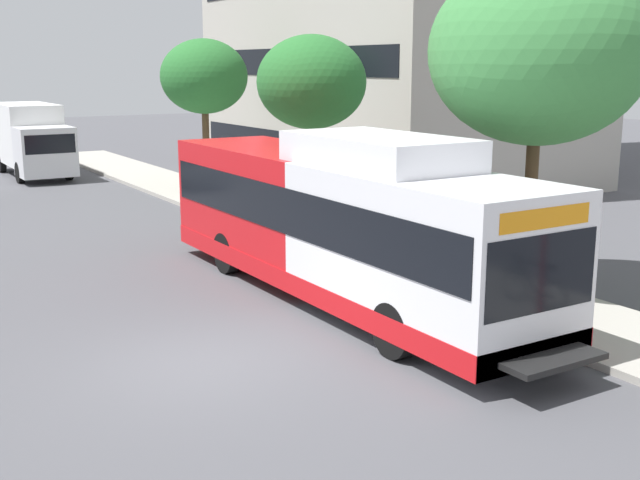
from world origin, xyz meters
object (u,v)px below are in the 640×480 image
Objects in this scene: street_tree_near_stop at (539,52)px; box_truck_background at (31,138)px; street_tree_far_block at (204,77)px; street_tree_mid_block at (311,83)px; transit_bus at (339,222)px.

street_tree_near_stop is 1.01× the size of box_truck_background.
street_tree_mid_block is at bearing -91.90° from street_tree_far_block.
box_truck_background is (-4.78, 16.96, -2.72)m from street_tree_mid_block.
street_tree_far_block is at bearing 89.56° from street_tree_near_stop.
street_tree_mid_block is at bearing 63.23° from transit_bus.
street_tree_near_stop is 1.20× the size of street_tree_far_block.
transit_bus is 8.31m from street_tree_mid_block.
street_tree_far_block reaches higher than box_truck_background.
transit_bus is 16.44m from street_tree_far_block.
street_tree_far_block reaches higher than street_tree_mid_block.
transit_bus is 23.99m from box_truck_background.
street_tree_near_stop reaches higher than transit_bus.
street_tree_near_stop reaches higher than street_tree_mid_block.
street_tree_far_block reaches higher than transit_bus.
transit_bus is at bearing -103.64° from street_tree_far_block.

